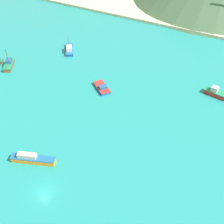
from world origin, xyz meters
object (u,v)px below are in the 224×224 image
fishing_boat_0 (32,159)px  fishing_boat_2 (102,88)px  fishing_boat_4 (69,49)px  fishing_boat_8 (9,64)px  fishing_boat_3 (216,93)px

fishing_boat_0 → fishing_boat_2: size_ratio=1.30×
fishing_boat_4 → fishing_boat_8: (-11.44, -21.14, 0.10)m
fishing_boat_0 → fishing_boat_4: (-27.77, 50.81, -0.11)m
fishing_boat_3 → fishing_boat_8: size_ratio=0.97×
fishing_boat_8 → fishing_boat_4: bearing=61.6°
fishing_boat_0 → fishing_boat_2: fishing_boat_0 is taller
fishing_boat_2 → fishing_boat_8: 37.37m
fishing_boat_2 → fishing_boat_4: bearing=148.0°
fishing_boat_0 → fishing_boat_3: (30.85, 50.29, -0.00)m
fishing_boat_2 → fishing_boat_8: fishing_boat_8 is taller
fishing_boat_2 → fishing_boat_3: size_ratio=1.03×
fishing_boat_0 → fishing_boat_2: (-2.20, 34.84, -0.40)m
fishing_boat_3 → fishing_boat_4: bearing=179.5°
fishing_boat_3 → fishing_boat_2: bearing=-154.9°
fishing_boat_8 → fishing_boat_0: bearing=-37.1°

